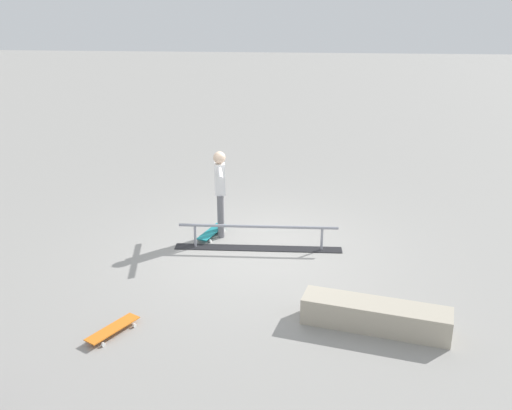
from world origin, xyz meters
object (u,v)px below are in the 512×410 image
skater_main (220,188)px  skateboard_main (212,232)px  grind_rail (258,238)px  loose_skateboard_orange (113,329)px  skate_ledge (376,316)px

skater_main → skateboard_main: skater_main is taller
grind_rail → skateboard_main: size_ratio=3.53×
skateboard_main → grind_rail: bearing=80.4°
grind_rail → loose_skateboard_orange: bearing=57.2°
skate_ledge → skater_main: 3.87m
skate_ledge → loose_skateboard_orange: 3.48m
grind_rail → loose_skateboard_orange: 3.27m
grind_rail → skateboard_main: (0.89, -0.48, -0.12)m
skateboard_main → loose_skateboard_orange: 3.37m
grind_rail → loose_skateboard_orange: size_ratio=3.67×
grind_rail → loose_skateboard_orange: grind_rail is taller
loose_skateboard_orange → grind_rail: bearing=-1.1°
skater_main → skateboard_main: (0.17, 0.04, -0.85)m
skater_main → loose_skateboard_orange: size_ratio=2.00×
skate_ledge → skater_main: bearing=-49.8°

